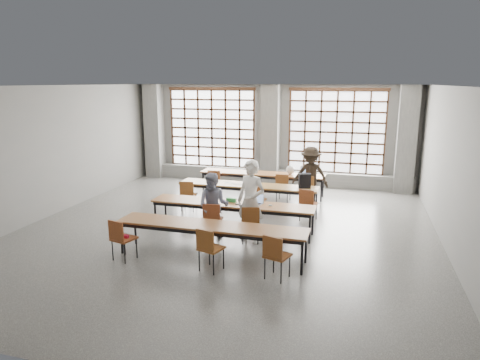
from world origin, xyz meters
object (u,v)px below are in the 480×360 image
Objects in this scene: plastic_bag at (290,170)px; chair_back_left at (215,180)px; chair_back_mid at (283,185)px; phone at (238,204)px; desk_row_a at (262,175)px; laptop_back at (305,173)px; student_male at (251,201)px; desk_row_b at (248,187)px; chair_mid_right at (308,201)px; chair_front_left at (212,217)px; mouse at (270,205)px; chair_front_right at (250,221)px; student_female at (214,206)px; red_pouch at (124,236)px; backpack at (305,181)px; chair_near_left at (121,236)px; chair_mid_centre at (256,198)px; chair_back_right at (309,186)px; chair_near_mid at (209,245)px; laptop_front at (256,201)px; desk_row_c at (232,205)px; chair_mid_left at (188,193)px; desk_row_d at (211,228)px; student_back at (310,175)px; green_box at (231,200)px.

chair_back_left is at bearing -163.51° from plastic_bag.
chair_back_mid is 6.77× the size of phone.
chair_back_mid is at bearing -38.40° from desk_row_a.
desk_row_a is 13.99× the size of plastic_bag.
desk_row_a is at bearing -175.40° from laptop_back.
student_male is (2.08, -3.46, 0.41)m from chair_back_left.
chair_mid_right reaches higher than desk_row_b.
chair_front_left reaches higher than mouse.
chair_front_right is at bearing -98.58° from laptop_back.
student_female reaches higher than red_pouch.
chair_front_left is at bearing -104.50° from plastic_bag.
desk_row_a is 6.02m from red_pouch.
student_female is at bearing -71.23° from chair_back_left.
backpack reaches higher than phone.
chair_front_right is 0.72m from mouse.
student_male reaches higher than chair_near_left.
backpack is (1.21, 0.68, 0.39)m from chair_mid_centre.
student_female is (-1.80, -3.46, 0.24)m from chair_back_right.
laptop_front reaches higher than chair_near_mid.
laptop_front is at bearing -132.59° from chair_mid_right.
desk_row_c is at bearing -144.00° from backpack.
chair_mid_left reaches higher than desk_row_c.
red_pouch is at bearing -130.46° from chair_front_left.
student_male is (0.55, 1.17, 0.28)m from desk_row_d.
mouse is at bearing -118.36° from chair_mid_right.
green_box is at bearing -106.22° from student_back.
red_pouch is (-1.88, 0.08, -0.04)m from chair_near_mid.
chair_mid_right is 1.65m from laptop_front.
phone is (-0.05, 2.20, 0.20)m from chair_near_mid.
desk_row_c is 4.55× the size of chair_mid_left.
chair_near_mid is (0.23, -2.30, -0.13)m from desk_row_c.
student_back is 17.52× the size of mouse.
chair_mid_centre is 1.50m from mouse.
red_pouch is (-2.92, -5.92, -0.29)m from laptop_back.
chair_back_left and chair_mid_left have the same top height.
chair_mid_right is 3.08× the size of plastic_bag.
student_male reaches higher than mouse.
desk_row_a is at bearing 54.61° from chair_mid_left.
mouse is at bearing -74.02° from desk_row_a.
backpack is at bearing 68.64° from desk_row_d.
desk_row_d is 4.55× the size of chair_back_left.
chair_back_mid is 0.57× the size of student_female.
chair_near_left is 2.22× the size of laptop_back.
chair_mid_left is 3.29m from backpack.
red_pouch is (-1.35, -1.72, -0.28)m from student_female.
desk_row_d is 4.55× the size of chair_near_left.
desk_row_b is 1.62m from backpack.
chair_mid_left is at bearing 152.20° from laptop_front.
chair_back_left reaches higher than green_box.
desk_row_d is at bearing -98.06° from chair_back_mid.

